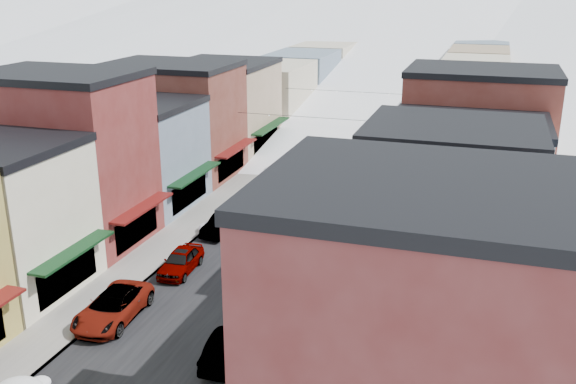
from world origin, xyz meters
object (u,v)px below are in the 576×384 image
Objects in this scene: car_dark_hatch at (224,223)px; car_green_sedan at (232,345)px; trash_can at (312,273)px; streetlamp_near at (320,239)px; car_silver_sedan at (181,261)px; car_white_suv at (113,307)px.

car_green_sedan is (7.18, -15.70, 0.05)m from car_dark_hatch.
trash_can is 2.72m from streetlamp_near.
trash_can is at bearing 4.50° from car_silver_sedan.
streetlamp_near reaches higher than car_dark_hatch.
car_green_sedan is 9.85m from trash_can.
car_white_suv is at bearing -13.91° from car_green_sedan.
car_dark_hatch is at bearing 145.18° from streetlamp_near.
streetlamp_near is at bearing -28.15° from car_dark_hatch.
trash_can is (8.70, 1.21, -0.19)m from car_silver_sedan.
car_white_suv is 1.16× the size of car_green_sedan.
car_dark_hatch is at bearing 145.52° from trash_can.
car_silver_sedan reaches higher than trash_can.
car_green_sedan is 9.77m from streetlamp_near.
car_white_suv reaches higher than car_dark_hatch.
car_silver_sedan is 0.97× the size of car_dark_hatch.
car_white_suv is 1.23× the size of car_dark_hatch.
car_white_suv reaches higher than trash_can.
car_white_suv is 6.66× the size of trash_can.
car_dark_hatch is at bearing 83.52° from car_white_suv.
car_silver_sedan is at bearing 80.16° from car_white_suv.
car_silver_sedan is at bearing -52.29° from car_green_sedan.
car_green_sedan is at bearing -53.27° from car_silver_sedan.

